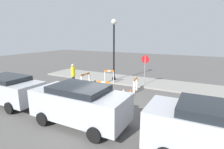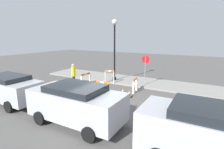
{
  "view_description": "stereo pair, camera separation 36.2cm",
  "coord_description": "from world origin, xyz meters",
  "px_view_note": "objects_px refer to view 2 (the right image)",
  "views": [
    {
      "loc": [
        4.55,
        -7.58,
        3.79
      ],
      "look_at": [
        -1.28,
        3.59,
        1.0
      ],
      "focal_mm": 28.0,
      "sensor_mm": 36.0,
      "label": 1
    },
    {
      "loc": [
        4.87,
        -7.4,
        3.79
      ],
      "look_at": [
        -1.28,
        3.59,
        1.0
      ],
      "focal_mm": 28.0,
      "sensor_mm": 36.0,
      "label": 2
    }
  ],
  "objects_px": {
    "person_worker": "(73,75)",
    "parked_car_2": "(211,132)",
    "parked_car_0": "(8,87)",
    "streetlamp_post": "(115,42)",
    "parked_car_1": "(76,102)",
    "stop_sign": "(145,65)"
  },
  "relations": [
    {
      "from": "stop_sign",
      "to": "parked_car_0",
      "type": "height_order",
      "value": "stop_sign"
    },
    {
      "from": "stop_sign",
      "to": "parked_car_0",
      "type": "distance_m",
      "value": 9.15
    },
    {
      "from": "person_worker",
      "to": "parked_car_2",
      "type": "xyz_separation_m",
      "value": [
        9.03,
        -4.23,
        0.05
      ]
    },
    {
      "from": "stop_sign",
      "to": "parked_car_1",
      "type": "bearing_deg",
      "value": 91.78
    },
    {
      "from": "stop_sign",
      "to": "parked_car_1",
      "type": "xyz_separation_m",
      "value": [
        -0.71,
        -7.06,
        -0.65
      ]
    },
    {
      "from": "stop_sign",
      "to": "parked_car_1",
      "type": "height_order",
      "value": "stop_sign"
    },
    {
      "from": "person_worker",
      "to": "parked_car_1",
      "type": "height_order",
      "value": "person_worker"
    },
    {
      "from": "person_worker",
      "to": "parked_car_0",
      "type": "height_order",
      "value": "person_worker"
    },
    {
      "from": "stop_sign",
      "to": "parked_car_2",
      "type": "height_order",
      "value": "stop_sign"
    },
    {
      "from": "parked_car_0",
      "to": "parked_car_1",
      "type": "distance_m",
      "value": 5.06
    },
    {
      "from": "person_worker",
      "to": "parked_car_0",
      "type": "xyz_separation_m",
      "value": [
        -1.17,
        -4.23,
        -0.05
      ]
    },
    {
      "from": "streetlamp_post",
      "to": "stop_sign",
      "type": "bearing_deg",
      "value": -3.44
    },
    {
      "from": "streetlamp_post",
      "to": "parked_car_2",
      "type": "relative_size",
      "value": 1.18
    },
    {
      "from": "parked_car_1",
      "to": "parked_car_2",
      "type": "distance_m",
      "value": 5.14
    },
    {
      "from": "person_worker",
      "to": "parked_car_1",
      "type": "relative_size",
      "value": 0.41
    },
    {
      "from": "person_worker",
      "to": "parked_car_2",
      "type": "relative_size",
      "value": 0.42
    },
    {
      "from": "parked_car_0",
      "to": "parked_car_2",
      "type": "bearing_deg",
      "value": 0.0
    },
    {
      "from": "parked_car_2",
      "to": "streetlamp_post",
      "type": "bearing_deg",
      "value": 134.72
    },
    {
      "from": "person_worker",
      "to": "parked_car_2",
      "type": "bearing_deg",
      "value": -42.04
    },
    {
      "from": "streetlamp_post",
      "to": "person_worker",
      "type": "relative_size",
      "value": 2.82
    },
    {
      "from": "parked_car_1",
      "to": "person_worker",
      "type": "bearing_deg",
      "value": 132.61
    },
    {
      "from": "parked_car_0",
      "to": "streetlamp_post",
      "type": "bearing_deg",
      "value": 67.12
    }
  ]
}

